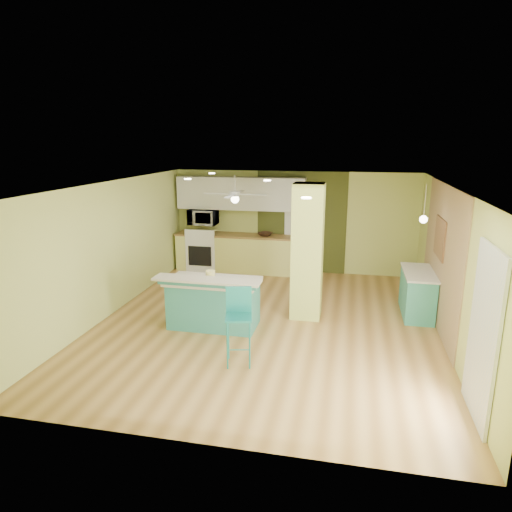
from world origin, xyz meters
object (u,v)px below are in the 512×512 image
(bar_stool, at_px, (239,313))
(canister, at_px, (210,276))
(fruit_bowl, at_px, (265,234))
(side_counter, at_px, (417,293))
(peninsula, at_px, (213,302))

(bar_stool, xyz_separation_m, canister, (-0.80, 1.17, 0.18))
(fruit_bowl, bearing_deg, side_counter, -32.83)
(peninsula, height_order, side_counter, peninsula)
(canister, bearing_deg, bar_stool, -55.68)
(bar_stool, distance_m, side_counter, 3.84)
(peninsula, relative_size, canister, 9.62)
(peninsula, relative_size, fruit_bowl, 5.31)
(fruit_bowl, relative_size, canister, 1.81)
(side_counter, bearing_deg, bar_stool, -137.92)
(bar_stool, distance_m, canister, 1.42)
(bar_stool, distance_m, fruit_bowl, 4.76)
(bar_stool, relative_size, fruit_bowl, 3.33)
(side_counter, height_order, fruit_bowl, fruit_bowl)
(peninsula, distance_m, side_counter, 3.85)
(peninsula, relative_size, bar_stool, 1.59)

